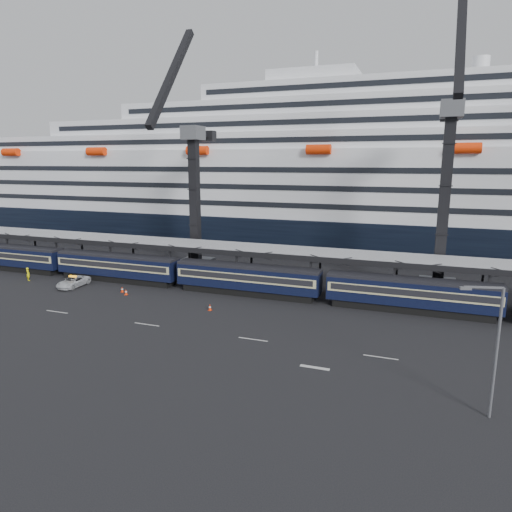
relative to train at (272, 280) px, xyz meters
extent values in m
plane|color=black|center=(4.65, -10.00, -2.20)|extent=(260.00, 260.00, 0.00)
cube|color=beige|center=(-21.35, -14.00, -2.19)|extent=(3.00, 0.15, 0.02)
cube|color=beige|center=(-9.35, -14.00, -2.19)|extent=(3.00, 0.15, 0.02)
cube|color=beige|center=(2.65, -14.00, -2.19)|extent=(3.00, 0.15, 0.02)
cube|color=beige|center=(14.65, -14.00, -2.19)|extent=(3.00, 0.15, 0.02)
cube|color=beige|center=(9.65, -18.00, -2.19)|extent=(2.50, 0.40, 0.02)
cube|color=black|center=(-43.35, 0.00, -1.75)|extent=(17.48, 2.40, 0.90)
cube|color=black|center=(-43.35, 0.00, 0.05)|extent=(19.00, 2.80, 2.70)
cube|color=beige|center=(-43.35, 0.00, 0.35)|extent=(18.62, 2.92, 1.05)
cube|color=black|center=(-43.35, 0.00, 0.40)|extent=(17.86, 2.98, 0.70)
cube|color=black|center=(-43.35, 0.00, 1.55)|extent=(19.00, 2.50, 0.35)
cube|color=black|center=(-23.35, 0.00, -1.75)|extent=(17.48, 2.40, 0.90)
cube|color=black|center=(-23.35, 0.00, 0.05)|extent=(19.00, 2.80, 2.70)
cube|color=beige|center=(-23.35, 0.00, 0.35)|extent=(18.62, 2.92, 1.05)
cube|color=black|center=(-23.35, 0.00, 0.40)|extent=(17.86, 2.98, 0.70)
cube|color=black|center=(-23.35, 0.00, 1.55)|extent=(19.00, 2.50, 0.35)
cube|color=black|center=(-3.35, 0.00, -1.75)|extent=(17.48, 2.40, 0.90)
cube|color=black|center=(-3.35, 0.00, 0.05)|extent=(19.00, 2.80, 2.70)
cube|color=beige|center=(-3.35, 0.00, 0.35)|extent=(18.62, 2.92, 1.05)
cube|color=black|center=(-3.35, 0.00, 0.40)|extent=(17.86, 2.98, 0.70)
cube|color=black|center=(-3.35, 0.00, 1.55)|extent=(19.00, 2.50, 0.35)
cube|color=black|center=(16.65, 0.00, -1.75)|extent=(17.48, 2.40, 0.90)
cube|color=black|center=(16.65, 0.00, 0.05)|extent=(19.00, 2.80, 2.70)
cube|color=beige|center=(16.65, 0.00, 0.35)|extent=(18.62, 2.92, 1.05)
cube|color=black|center=(16.65, 0.00, 0.40)|extent=(17.86, 2.98, 0.70)
cube|color=black|center=(16.65, 0.00, 1.55)|extent=(19.00, 2.50, 0.35)
cube|color=gray|center=(4.65, 4.00, 3.20)|extent=(130.00, 6.00, 0.25)
cube|color=black|center=(4.65, 1.00, 2.90)|extent=(130.00, 0.25, 0.70)
cube|color=black|center=(4.65, 7.00, 2.90)|extent=(130.00, 0.25, 0.70)
cube|color=black|center=(-45.35, 1.20, 0.50)|extent=(0.25, 0.25, 5.40)
cube|color=black|center=(-45.35, 6.80, 0.50)|extent=(0.25, 0.25, 5.40)
cube|color=black|center=(-35.35, 1.20, 0.50)|extent=(0.25, 0.25, 5.40)
cube|color=black|center=(-35.35, 6.80, 0.50)|extent=(0.25, 0.25, 5.40)
cube|color=black|center=(-25.35, 1.20, 0.50)|extent=(0.25, 0.25, 5.40)
cube|color=black|center=(-25.35, 6.80, 0.50)|extent=(0.25, 0.25, 5.40)
cube|color=black|center=(-15.35, 1.20, 0.50)|extent=(0.25, 0.25, 5.40)
cube|color=black|center=(-15.35, 6.80, 0.50)|extent=(0.25, 0.25, 5.40)
cube|color=black|center=(-5.35, 1.20, 0.50)|extent=(0.25, 0.25, 5.40)
cube|color=black|center=(-5.35, 6.80, 0.50)|extent=(0.25, 0.25, 5.40)
cube|color=black|center=(4.65, 1.20, 0.50)|extent=(0.25, 0.25, 5.40)
cube|color=black|center=(4.65, 6.80, 0.50)|extent=(0.25, 0.25, 5.40)
cube|color=black|center=(14.65, 1.20, 0.50)|extent=(0.25, 0.25, 5.40)
cube|color=black|center=(14.65, 6.80, 0.50)|extent=(0.25, 0.25, 5.40)
cube|color=black|center=(24.65, 1.20, 0.50)|extent=(0.25, 0.25, 5.40)
cube|color=black|center=(24.65, 6.80, 0.50)|extent=(0.25, 0.25, 5.40)
cube|color=black|center=(4.65, 36.00, 1.30)|extent=(200.00, 28.00, 7.00)
cube|color=silver|center=(4.65, 36.00, 10.80)|extent=(190.00, 26.88, 12.00)
cube|color=silver|center=(4.65, 36.00, 18.30)|extent=(160.00, 24.64, 3.00)
cube|color=black|center=(4.65, 23.63, 18.30)|extent=(153.60, 0.12, 0.90)
cube|color=silver|center=(4.65, 36.00, 21.30)|extent=(124.00, 21.84, 3.00)
cube|color=black|center=(4.65, 25.03, 21.30)|extent=(119.04, 0.12, 0.90)
cube|color=silver|center=(4.65, 36.00, 24.30)|extent=(90.00, 19.04, 3.00)
cube|color=black|center=(4.65, 26.43, 24.30)|extent=(86.40, 0.12, 0.90)
cube|color=silver|center=(4.65, 36.00, 27.30)|extent=(56.00, 16.24, 3.00)
cube|color=black|center=(4.65, 27.83, 27.30)|extent=(53.76, 0.12, 0.90)
cube|color=silver|center=(-3.35, 36.00, 29.80)|extent=(16.00, 12.00, 2.50)
cylinder|color=silver|center=(24.65, 36.00, 30.30)|extent=(2.80, 2.80, 3.00)
cylinder|color=#FF3408|center=(-65.35, 21.96, 16.60)|extent=(4.00, 1.60, 1.60)
cylinder|color=#FF3408|center=(-43.35, 21.96, 16.60)|extent=(4.00, 1.60, 1.60)
cylinder|color=#FF3408|center=(-21.35, 21.96, 16.60)|extent=(4.00, 1.60, 1.60)
cylinder|color=#FF3408|center=(0.65, 21.96, 16.60)|extent=(4.00, 1.60, 1.60)
cylinder|color=#FF3408|center=(22.65, 21.96, 16.60)|extent=(4.00, 1.60, 1.60)
cube|color=#494C50|center=(-15.35, 9.00, -1.20)|extent=(4.50, 4.50, 2.00)
cube|color=black|center=(-15.35, 9.00, 8.80)|extent=(1.30, 1.30, 18.00)
cube|color=#494C50|center=(-15.35, 9.00, 18.80)|extent=(2.60, 3.20, 2.00)
cube|color=black|center=(-15.35, 3.21, 25.69)|extent=(0.90, 12.26, 14.37)
cube|color=black|center=(-15.35, 11.52, 18.80)|extent=(0.90, 5.04, 0.90)
cube|color=black|center=(-15.35, 14.04, 18.60)|extent=(2.20, 1.60, 1.60)
cube|color=#494C50|center=(19.65, 8.00, -1.20)|extent=(4.50, 4.50, 2.00)
cube|color=black|center=(19.65, 8.00, 9.80)|extent=(1.30, 1.30, 20.00)
cube|color=#494C50|center=(19.65, 8.00, 20.80)|extent=(2.60, 3.20, 2.00)
cube|color=black|center=(19.65, 2.26, 28.99)|extent=(0.90, 12.21, 16.90)
cube|color=black|center=(19.65, 10.80, 20.80)|extent=(0.90, 5.60, 0.90)
cube|color=black|center=(19.65, 13.60, 20.60)|extent=(2.20, 1.60, 1.60)
imported|color=silver|center=(-27.16, -4.77, -1.49)|extent=(2.64, 5.25, 1.43)
imported|color=#FFF50D|center=(-35.64, -4.31, -1.23)|extent=(0.83, 0.71, 1.93)
cylinder|color=#5D5E64|center=(22.39, -21.39, 2.32)|extent=(0.20, 0.20, 9.05)
cube|color=#5D5E64|center=(21.22, -21.67, 6.85)|extent=(2.38, 0.68, 0.12)
cube|color=#5D5E64|center=(20.14, -21.93, 6.75)|extent=(0.74, 0.41, 0.18)
cube|color=#FF3408|center=(-18.03, -5.53, -2.18)|extent=(0.39, 0.39, 0.04)
cone|color=#FF3408|center=(-18.03, -5.53, -1.79)|extent=(0.33, 0.33, 0.74)
cylinder|color=white|center=(-18.03, -5.53, -1.79)|extent=(0.28, 0.28, 0.12)
cube|color=#FF3408|center=(-19.26, -4.66, -2.18)|extent=(0.38, 0.38, 0.04)
cone|color=#FF3408|center=(-19.26, -4.66, -1.80)|extent=(0.32, 0.32, 0.72)
cylinder|color=white|center=(-19.26, -4.66, -1.80)|extent=(0.27, 0.27, 0.12)
cube|color=#FF3408|center=(-5.11, -7.48, -2.18)|extent=(0.38, 0.38, 0.04)
cone|color=#FF3408|center=(-5.11, -7.48, -1.80)|extent=(0.32, 0.32, 0.72)
cylinder|color=white|center=(-5.11, -7.48, -1.80)|extent=(0.27, 0.27, 0.12)
camera|label=1|loc=(17.19, -52.95, 14.72)|focal=32.00mm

